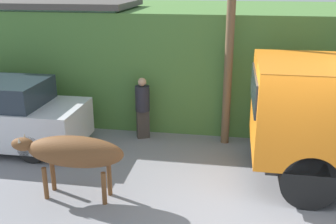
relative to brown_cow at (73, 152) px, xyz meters
name	(u,v)px	position (x,y,z in m)	size (l,w,h in m)	color
ground_plane	(279,215)	(3.82, 0.01, -0.94)	(60.00, 60.00, 0.00)	gray
hillside_embankment	(264,58)	(3.82, 6.52, 0.65)	(32.00, 6.02, 3.17)	#4C7A38
building_backdrop	(64,58)	(-2.20, 4.81, 0.77)	(4.32, 2.70, 3.38)	#8CC69E
brown_cow	(73,152)	(0.00, 0.00, 0.00)	(2.21, 0.60, 1.25)	brown
pedestrian_on_hill	(143,106)	(0.61, 3.11, -0.06)	(0.49, 0.49, 1.62)	#38332D
utility_pole	(231,21)	(2.75, 3.15, 2.12)	(0.90, 0.21, 5.86)	brown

